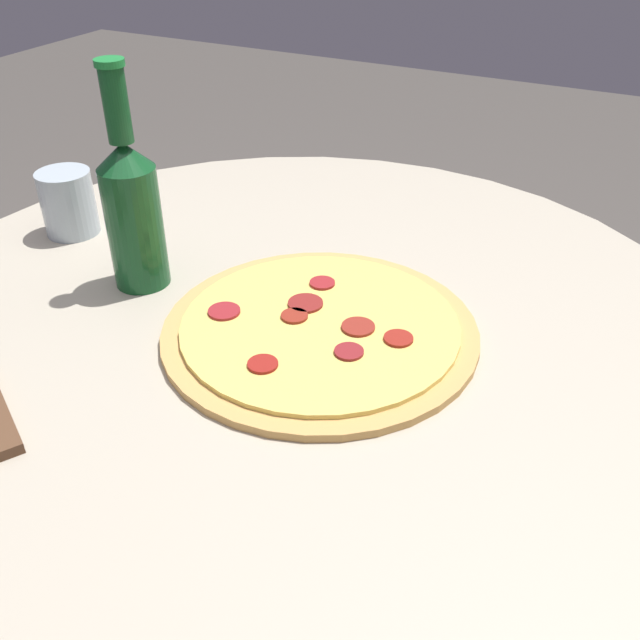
% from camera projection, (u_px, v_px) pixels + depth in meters
% --- Properties ---
extents(table, '(1.07, 1.07, 0.74)m').
position_uv_depth(table, '(294.00, 412.00, 0.98)').
color(table, '#B2A893').
rests_on(table, ground_plane).
extents(pizza, '(0.37, 0.37, 0.02)m').
position_uv_depth(pizza, '(320.00, 329.00, 0.84)').
color(pizza, tan).
rests_on(pizza, table).
extents(beer_bottle, '(0.07, 0.07, 0.29)m').
position_uv_depth(beer_bottle, '(132.00, 207.00, 0.89)').
color(beer_bottle, '#144C23').
rests_on(beer_bottle, table).
extents(drinking_glass, '(0.08, 0.08, 0.10)m').
position_uv_depth(drinking_glass, '(68.00, 203.00, 1.05)').
color(drinking_glass, '#ADBCC6').
rests_on(drinking_glass, table).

